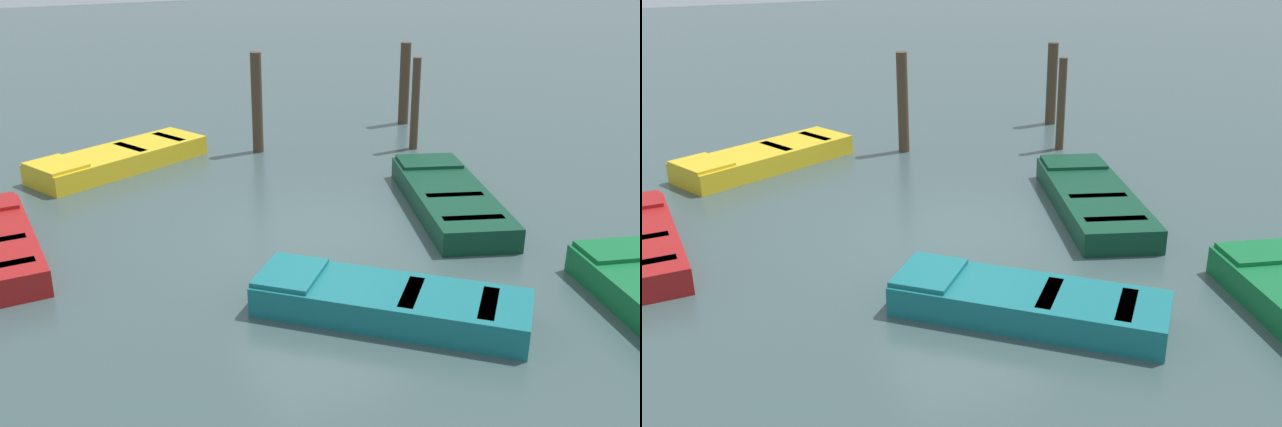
{
  "view_description": "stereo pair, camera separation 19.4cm",
  "coord_description": "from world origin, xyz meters",
  "views": [
    {
      "loc": [
        9.83,
        -4.86,
        4.71
      ],
      "look_at": [
        0.0,
        0.0,
        0.35
      ],
      "focal_mm": 40.79,
      "sensor_mm": 36.0,
      "label": 1
    },
    {
      "loc": [
        9.92,
        -4.68,
        4.71
      ],
      "look_at": [
        0.0,
        0.0,
        0.35
      ],
      "focal_mm": 40.79,
      "sensor_mm": 36.0,
      "label": 2
    }
  ],
  "objects": [
    {
      "name": "mooring_piling_far_left",
      "position": [
        -5.48,
        5.07,
        1.02
      ],
      "size": [
        0.26,
        0.26,
        2.03
      ],
      "primitive_type": "cylinder",
      "color": "#423323",
      "rests_on": "ground_plane"
    },
    {
      "name": "rowboat_dark_green",
      "position": [
        0.04,
        2.53,
        0.22
      ],
      "size": [
        4.08,
        2.53,
        0.46
      ],
      "rotation": [
        0.0,
        0.0,
        2.79
      ],
      "color": "#0C3823",
      "rests_on": "ground_plane"
    },
    {
      "name": "mooring_piling_mid_right",
      "position": [
        -4.78,
        0.82,
        1.1
      ],
      "size": [
        0.24,
        0.24,
        2.2
      ],
      "primitive_type": "cylinder",
      "color": "#423323",
      "rests_on": "ground_plane"
    },
    {
      "name": "rowboat_teal",
      "position": [
        2.83,
        -0.42,
        0.22
      ],
      "size": [
        3.22,
        3.29,
        0.46
      ],
      "rotation": [
        0.0,
        0.0,
        3.95
      ],
      "color": "#14666B",
      "rests_on": "ground_plane"
    },
    {
      "name": "ground_plane",
      "position": [
        0.0,
        0.0,
        0.0
      ],
      "size": [
        80.0,
        80.0,
        0.0
      ],
      "primitive_type": "plane",
      "color": "#384C4C"
    },
    {
      "name": "mooring_piling_center",
      "position": [
        -3.44,
        4.06,
        1.02
      ],
      "size": [
        0.18,
        0.18,
        2.05
      ],
      "primitive_type": "cylinder",
      "color": "#423323",
      "rests_on": "ground_plane"
    },
    {
      "name": "rowboat_yellow",
      "position": [
        -4.91,
        -2.23,
        0.22
      ],
      "size": [
        2.64,
        3.89,
        0.46
      ],
      "rotation": [
        0.0,
        0.0,
        5.13
      ],
      "color": "gold",
      "rests_on": "ground_plane"
    }
  ]
}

